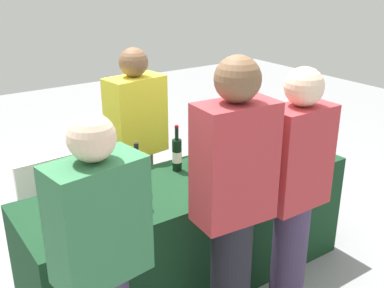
{
  "coord_description": "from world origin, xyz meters",
  "views": [
    {
      "loc": [
        -1.56,
        -2.25,
        2.11
      ],
      "look_at": [
        0.0,
        0.0,
        1.04
      ],
      "focal_mm": 43.04,
      "sensor_mm": 36.0,
      "label": 1
    }
  ],
  "objects_px": {
    "wine_glass_0": "(117,194)",
    "wine_bottle_4": "(221,144)",
    "wine_bottle_5": "(265,133)",
    "wine_glass_3": "(221,171)",
    "wine_bottle_3": "(194,149)",
    "wine_bottle_1": "(138,174)",
    "guest_1": "(233,204)",
    "wine_bottle_2": "(177,155)",
    "menu_board": "(59,208)",
    "guest_0": "(102,264)",
    "wine_glass_2": "(202,168)",
    "wine_glass_4": "(229,161)",
    "wine_glass_1": "(144,195)",
    "guest_2": "(295,192)",
    "wine_glass_5": "(270,154)",
    "server_pouring": "(137,144)",
    "wine_bottle_0": "(114,180)",
    "ice_bucket": "(258,142)"
  },
  "relations": [
    {
      "from": "wine_bottle_1",
      "to": "wine_glass_2",
      "type": "xyz_separation_m",
      "value": [
        0.4,
        -0.13,
        -0.02
      ]
    },
    {
      "from": "wine_bottle_5",
      "to": "menu_board",
      "type": "distance_m",
      "value": 1.67
    },
    {
      "from": "guest_1",
      "to": "menu_board",
      "type": "xyz_separation_m",
      "value": [
        -0.49,
        1.44,
        -0.53
      ]
    },
    {
      "from": "wine_bottle_4",
      "to": "wine_glass_1",
      "type": "xyz_separation_m",
      "value": [
        -0.83,
        -0.34,
        -0.02
      ]
    },
    {
      "from": "wine_bottle_0",
      "to": "wine_glass_0",
      "type": "bearing_deg",
      "value": -110.18
    },
    {
      "from": "wine_bottle_2",
      "to": "wine_glass_5",
      "type": "bearing_deg",
      "value": -28.45
    },
    {
      "from": "wine_glass_1",
      "to": "server_pouring",
      "type": "height_order",
      "value": "server_pouring"
    },
    {
      "from": "wine_glass_5",
      "to": "menu_board",
      "type": "height_order",
      "value": "wine_glass_5"
    },
    {
      "from": "wine_glass_3",
      "to": "guest_1",
      "type": "relative_size",
      "value": 0.08
    },
    {
      "from": "wine_bottle_2",
      "to": "guest_0",
      "type": "distance_m",
      "value": 1.16
    },
    {
      "from": "guest_0",
      "to": "wine_bottle_3",
      "type": "bearing_deg",
      "value": 27.9
    },
    {
      "from": "wine_bottle_0",
      "to": "wine_glass_2",
      "type": "xyz_separation_m",
      "value": [
        0.56,
        -0.14,
        -0.01
      ]
    },
    {
      "from": "wine_bottle_1",
      "to": "guest_2",
      "type": "xyz_separation_m",
      "value": [
        0.66,
        -0.69,
        -0.03
      ]
    },
    {
      "from": "wine_glass_5",
      "to": "ice_bucket",
      "type": "relative_size",
      "value": 0.57
    },
    {
      "from": "guest_2",
      "to": "wine_bottle_2",
      "type": "bearing_deg",
      "value": 110.52
    },
    {
      "from": "wine_glass_4",
      "to": "wine_bottle_3",
      "type": "bearing_deg",
      "value": 106.27
    },
    {
      "from": "wine_bottle_4",
      "to": "menu_board",
      "type": "bearing_deg",
      "value": 147.79
    },
    {
      "from": "wine_bottle_5",
      "to": "wine_glass_4",
      "type": "height_order",
      "value": "wine_bottle_5"
    },
    {
      "from": "wine_bottle_4",
      "to": "wine_glass_0",
      "type": "xyz_separation_m",
      "value": [
        -0.96,
        -0.26,
        -0.01
      ]
    },
    {
      "from": "wine_bottle_1",
      "to": "menu_board",
      "type": "height_order",
      "value": "wine_bottle_1"
    },
    {
      "from": "wine_glass_0",
      "to": "wine_glass_3",
      "type": "bearing_deg",
      "value": -6.27
    },
    {
      "from": "wine_bottle_5",
      "to": "server_pouring",
      "type": "distance_m",
      "value": 0.98
    },
    {
      "from": "wine_glass_5",
      "to": "guest_1",
      "type": "height_order",
      "value": "guest_1"
    },
    {
      "from": "wine_bottle_3",
      "to": "wine_bottle_2",
      "type": "bearing_deg",
      "value": -178.21
    },
    {
      "from": "wine_bottle_0",
      "to": "wine_bottle_2",
      "type": "distance_m",
      "value": 0.53
    },
    {
      "from": "wine_bottle_5",
      "to": "wine_bottle_3",
      "type": "bearing_deg",
      "value": 178.69
    },
    {
      "from": "wine_bottle_1",
      "to": "wine_bottle_5",
      "type": "relative_size",
      "value": 1.02
    },
    {
      "from": "wine_bottle_1",
      "to": "guest_1",
      "type": "xyz_separation_m",
      "value": [
        0.2,
        -0.69,
        0.03
      ]
    },
    {
      "from": "menu_board",
      "to": "guest_1",
      "type": "bearing_deg",
      "value": -74.44
    },
    {
      "from": "wine_glass_1",
      "to": "guest_2",
      "type": "relative_size",
      "value": 0.08
    },
    {
      "from": "guest_0",
      "to": "menu_board",
      "type": "xyz_separation_m",
      "value": [
        0.24,
        1.39,
        -0.42
      ]
    },
    {
      "from": "wine_glass_2",
      "to": "wine_bottle_0",
      "type": "bearing_deg",
      "value": 166.09
    },
    {
      "from": "wine_glass_0",
      "to": "wine_glass_1",
      "type": "height_order",
      "value": "wine_glass_0"
    },
    {
      "from": "wine_glass_0",
      "to": "menu_board",
      "type": "relative_size",
      "value": 0.18
    },
    {
      "from": "wine_bottle_5",
      "to": "wine_glass_3",
      "type": "distance_m",
      "value": 0.77
    },
    {
      "from": "wine_bottle_4",
      "to": "wine_bottle_5",
      "type": "distance_m",
      "value": 0.43
    },
    {
      "from": "guest_2",
      "to": "menu_board",
      "type": "relative_size",
      "value": 1.99
    },
    {
      "from": "wine_glass_5",
      "to": "wine_bottle_4",
      "type": "bearing_deg",
      "value": 122.34
    },
    {
      "from": "wine_bottle_1",
      "to": "wine_glass_1",
      "type": "height_order",
      "value": "wine_bottle_1"
    },
    {
      "from": "ice_bucket",
      "to": "wine_glass_4",
      "type": "bearing_deg",
      "value": -158.03
    },
    {
      "from": "wine_bottle_4",
      "to": "guest_1",
      "type": "bearing_deg",
      "value": -124.52
    },
    {
      "from": "wine_bottle_2",
      "to": "guest_2",
      "type": "relative_size",
      "value": 0.2
    },
    {
      "from": "wine_bottle_2",
      "to": "wine_glass_4",
      "type": "distance_m",
      "value": 0.36
    },
    {
      "from": "wine_bottle_3",
      "to": "wine_bottle_4",
      "type": "xyz_separation_m",
      "value": [
        0.23,
        -0.01,
        -0.01
      ]
    },
    {
      "from": "wine_glass_5",
      "to": "server_pouring",
      "type": "height_order",
      "value": "server_pouring"
    },
    {
      "from": "wine_bottle_4",
      "to": "wine_bottle_1",
      "type": "bearing_deg",
      "value": -171.83
    },
    {
      "from": "wine_bottle_2",
      "to": "wine_glass_5",
      "type": "relative_size",
      "value": 2.56
    },
    {
      "from": "wine_glass_1",
      "to": "wine_glass_5",
      "type": "distance_m",
      "value": 1.02
    },
    {
      "from": "wine_glass_0",
      "to": "wine_bottle_4",
      "type": "bearing_deg",
      "value": 15.28
    },
    {
      "from": "wine_bottle_3",
      "to": "wine_glass_2",
      "type": "bearing_deg",
      "value": -114.71
    }
  ]
}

